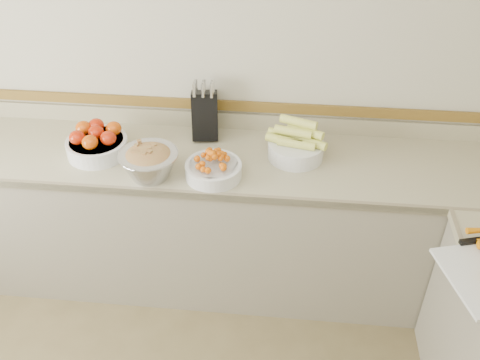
# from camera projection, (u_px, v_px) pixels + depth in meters

# --- Properties ---
(back_wall) EXTENTS (4.00, 0.00, 4.00)m
(back_wall) POSITION_uv_depth(u_px,v_px,m) (189.00, 62.00, 2.93)
(back_wall) COLOR #BAB49A
(back_wall) RESTS_ON ground_plane
(counter_back) EXTENTS (4.00, 0.65, 1.08)m
(counter_back) POSITION_uv_depth(u_px,v_px,m) (187.00, 218.00, 3.17)
(counter_back) COLOR tan
(counter_back) RESTS_ON ground_plane
(knife_block) EXTENTS (0.17, 0.19, 0.35)m
(knife_block) POSITION_uv_depth(u_px,v_px,m) (205.00, 114.00, 2.98)
(knife_block) COLOR black
(knife_block) RESTS_ON counter_back
(tomato_bowl) EXTENTS (0.33, 0.33, 0.16)m
(tomato_bowl) POSITION_uv_depth(u_px,v_px,m) (97.00, 143.00, 2.88)
(tomato_bowl) COLOR silver
(tomato_bowl) RESTS_ON counter_back
(cherry_tomato_bowl) EXTENTS (0.29, 0.29, 0.16)m
(cherry_tomato_bowl) POSITION_uv_depth(u_px,v_px,m) (213.00, 168.00, 2.72)
(cherry_tomato_bowl) COLOR silver
(cherry_tomato_bowl) RESTS_ON counter_back
(corn_bowl) EXTENTS (0.33, 0.30, 0.22)m
(corn_bowl) POSITION_uv_depth(u_px,v_px,m) (296.00, 145.00, 2.85)
(corn_bowl) COLOR silver
(corn_bowl) RESTS_ON counter_back
(rhubarb_bowl) EXTENTS (0.30, 0.30, 0.17)m
(rhubarb_bowl) POSITION_uv_depth(u_px,v_px,m) (149.00, 162.00, 2.70)
(rhubarb_bowl) COLOR #B2B2BA
(rhubarb_bowl) RESTS_ON counter_back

